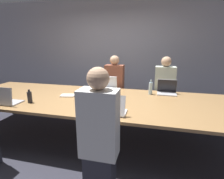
% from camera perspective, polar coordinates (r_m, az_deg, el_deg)
% --- Properties ---
extents(ground_plane, '(24.00, 24.00, 0.00)m').
position_cam_1_polar(ground_plane, '(3.27, -7.35, -15.10)').
color(ground_plane, '#2D2D38').
extents(curtain_wall, '(12.00, 0.06, 2.80)m').
position_cam_1_polar(curtain_wall, '(4.87, 1.25, 12.08)').
color(curtain_wall, '#9999A3').
rests_on(curtain_wall, ground_plane).
extents(conference_table, '(4.69, 1.57, 0.73)m').
position_cam_1_polar(conference_table, '(2.99, -7.77, -3.55)').
color(conference_table, '#9E7547').
rests_on(conference_table, ground_plane).
extents(laptop_near_left, '(0.36, 0.27, 0.28)m').
position_cam_1_polar(laptop_near_left, '(3.08, -31.46, -2.75)').
color(laptop_near_left, '#B7B7BC').
rests_on(laptop_near_left, conference_table).
extents(bottle_near_left, '(0.07, 0.07, 0.21)m').
position_cam_1_polar(bottle_near_left, '(2.99, -25.29, -2.24)').
color(bottle_near_left, black).
rests_on(bottle_near_left, conference_table).
extents(laptop_far_center, '(0.34, 0.27, 0.27)m').
position_cam_1_polar(laptop_far_center, '(3.46, -1.32, 1.12)').
color(laptop_far_center, silver).
rests_on(laptop_far_center, conference_table).
extents(person_far_center, '(0.40, 0.24, 1.38)m').
position_cam_1_polar(person_far_center, '(3.87, 0.82, 0.47)').
color(person_far_center, '#2D2D38').
rests_on(person_far_center, ground_plane).
extents(bottle_far_center, '(0.07, 0.07, 0.27)m').
position_cam_1_polar(bottle_far_center, '(3.42, -6.25, 1.49)').
color(bottle_far_center, black).
rests_on(bottle_far_center, conference_table).
extents(laptop_near_midright, '(0.37, 0.27, 0.27)m').
position_cam_1_polar(laptop_near_midright, '(2.27, -0.07, -6.25)').
color(laptop_near_midright, silver).
rests_on(laptop_near_midright, conference_table).
extents(person_near_midright, '(0.40, 0.24, 1.40)m').
position_cam_1_polar(person_near_midright, '(1.91, -4.21, -14.58)').
color(person_near_midright, '#2D2D38').
rests_on(person_near_midright, ground_plane).
extents(cup_near_midright, '(0.08, 0.08, 0.09)m').
position_cam_1_polar(cup_near_midright, '(2.38, -6.91, -6.12)').
color(cup_near_midright, brown).
rests_on(cup_near_midright, conference_table).
extents(bottle_near_midright, '(0.08, 0.08, 0.27)m').
position_cam_1_polar(bottle_near_midright, '(2.49, -6.05, -3.47)').
color(bottle_near_midright, '#ADD1E0').
rests_on(bottle_near_midright, conference_table).
extents(laptop_far_right, '(0.34, 0.26, 0.26)m').
position_cam_1_polar(laptop_far_right, '(3.35, 17.46, -0.06)').
color(laptop_far_right, '#B7B7BC').
rests_on(laptop_far_right, conference_table).
extents(person_far_right, '(0.40, 0.24, 1.38)m').
position_cam_1_polar(person_far_right, '(3.76, 16.63, -0.61)').
color(person_far_right, '#2D2D38').
rests_on(person_far_right, ground_plane).
extents(bottle_far_right, '(0.07, 0.07, 0.27)m').
position_cam_1_polar(bottle_far_right, '(3.23, 12.47, 0.46)').
color(bottle_far_right, '#ADD1E0').
rests_on(bottle_far_right, conference_table).
extents(stapler, '(0.08, 0.16, 0.05)m').
position_cam_1_polar(stapler, '(2.88, -8.20, -2.93)').
color(stapler, black).
rests_on(stapler, conference_table).
extents(notebook, '(0.27, 0.22, 0.02)m').
position_cam_1_polar(notebook, '(3.17, -14.26, -1.90)').
color(notebook, silver).
rests_on(notebook, conference_table).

